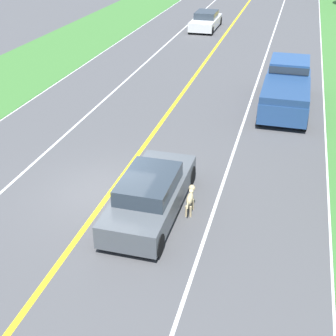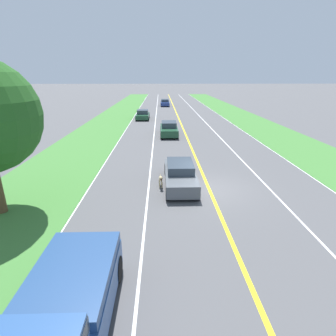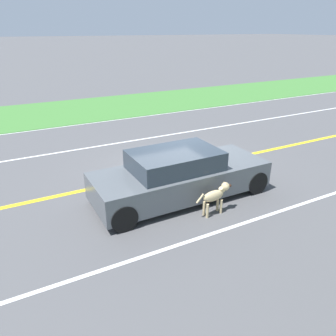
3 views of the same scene
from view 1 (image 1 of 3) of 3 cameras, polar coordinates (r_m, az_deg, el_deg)
name	(u,v)px [view 1 (image 1 of 3)]	position (r m, az deg, el deg)	size (l,w,h in m)	color
ground_plane	(110,193)	(15.59, -7.08, -3.04)	(400.00, 400.00, 0.00)	#4C4C4F
centre_divider_line	(110,193)	(15.59, -7.08, -3.03)	(0.18, 160.00, 0.01)	yellow
lane_edge_line_right	(331,226)	(14.74, 19.27, -6.70)	(0.14, 160.00, 0.01)	white
lane_dash_same_dir	(214,209)	(14.76, 5.68, -4.94)	(0.10, 160.00, 0.01)	white
lane_dash_oncoming	(16,179)	(17.11, -18.03, -1.26)	(0.10, 160.00, 0.01)	white
ego_car	(151,194)	(14.20, -2.14, -3.22)	(1.80, 4.76, 1.36)	#51565B
dog	(190,197)	(14.31, 2.73, -3.61)	(0.24, 1.07, 0.80)	#D1B784
pickup_truck	(287,87)	(22.91, 14.28, 9.60)	(2.12, 5.79, 1.89)	#284C84
oncoming_car	(206,21)	(38.52, 4.63, 17.45)	(1.88, 4.52, 1.33)	white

